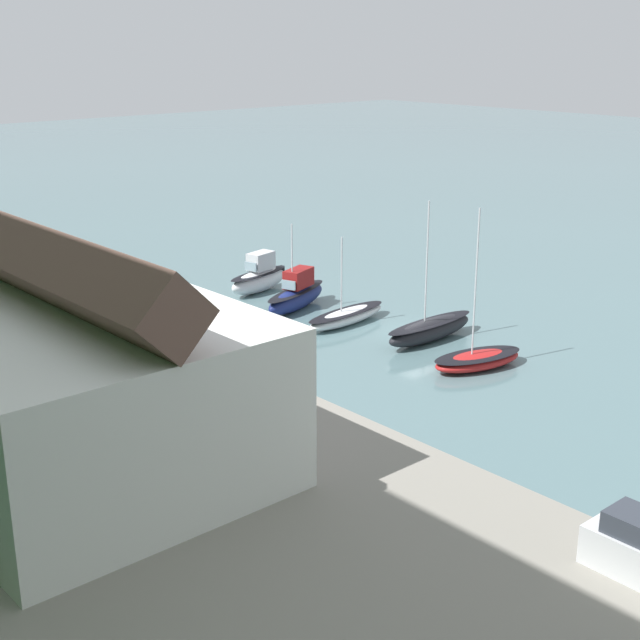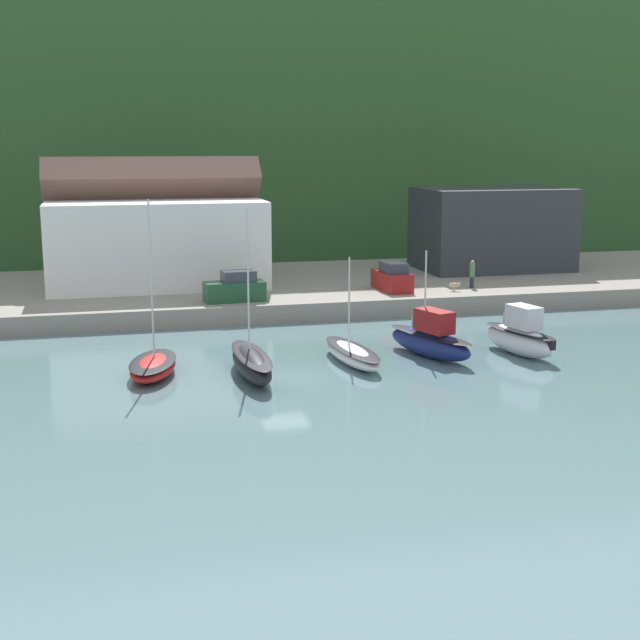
% 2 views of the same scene
% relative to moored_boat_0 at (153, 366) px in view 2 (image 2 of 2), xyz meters
% --- Properties ---
extents(ground_plane, '(320.00, 320.00, 0.00)m').
position_rel_moored_boat_0_xyz_m(ground_plane, '(6.80, -1.95, -0.53)').
color(ground_plane, slate).
extents(hillside_backdrop, '(240.00, 71.26, 32.47)m').
position_rel_moored_boat_0_xyz_m(hillside_backdrop, '(6.80, 77.00, 15.70)').
color(hillside_backdrop, '#335B2D').
rests_on(hillside_backdrop, ground_plane).
extents(quay_promenade, '(120.32, 21.28, 1.31)m').
position_rel_moored_boat_0_xyz_m(quay_promenade, '(6.80, 22.51, 0.12)').
color(quay_promenade, gray).
rests_on(quay_promenade, ground_plane).
extents(harbor_clubhouse, '(16.72, 12.20, 9.89)m').
position_rel_moored_boat_0_xyz_m(harbor_clubhouse, '(1.84, 24.07, 4.39)').
color(harbor_clubhouse, white).
rests_on(harbor_clubhouse, quay_promenade).
extents(yacht_club_building, '(12.65, 8.13, 7.05)m').
position_rel_moored_boat_0_xyz_m(yacht_club_building, '(30.91, 24.61, 4.30)').
color(yacht_club_building, '#2D3338').
rests_on(yacht_club_building, quay_promenade).
extents(moored_boat_0, '(3.63, 6.25, 9.43)m').
position_rel_moored_boat_0_xyz_m(moored_boat_0, '(0.00, 0.00, 0.00)').
color(moored_boat_0, red).
rests_on(moored_boat_0, ground_plane).
extents(moored_boat_1, '(1.82, 7.57, 9.00)m').
position_rel_moored_boat_0_xyz_m(moored_boat_1, '(5.08, -1.57, 0.24)').
color(moored_boat_1, black).
rests_on(moored_boat_1, ground_plane).
extents(moored_boat_2, '(2.45, 7.19, 6.02)m').
position_rel_moored_boat_0_xyz_m(moored_boat_2, '(11.13, -0.01, 0.01)').
color(moored_boat_2, white).
rests_on(moored_boat_2, ground_plane).
extents(moored_boat_3, '(3.84, 7.10, 6.20)m').
position_rel_moored_boat_0_xyz_m(moored_boat_3, '(15.95, 0.29, 0.53)').
color(moored_boat_3, navy).
rests_on(moored_boat_3, ground_plane).
extents(moored_boat_4, '(2.91, 6.22, 2.99)m').
position_rel_moored_boat_0_xyz_m(moored_boat_4, '(21.27, -0.49, 0.58)').
color(moored_boat_4, white).
rests_on(moored_boat_4, ground_plane).
extents(parked_car_1, '(4.33, 2.14, 2.16)m').
position_rel_moored_boat_0_xyz_m(parked_car_1, '(6.65, 14.15, 1.69)').
color(parked_car_1, '#1E4C2D').
rests_on(parked_car_1, quay_promenade).
extents(parked_car_2, '(2.10, 4.32, 2.16)m').
position_rel_moored_boat_0_xyz_m(parked_car_2, '(18.83, 15.84, 1.69)').
color(parked_car_2, maroon).
rests_on(parked_car_2, quay_promenade).
extents(person_on_quay, '(0.40, 0.40, 2.14)m').
position_rel_moored_boat_0_xyz_m(person_on_quay, '(25.15, 15.48, 1.88)').
color(person_on_quay, '#232838').
rests_on(person_on_quay, quay_promenade).
extents(dog_on_quay, '(0.87, 0.56, 0.68)m').
position_rel_moored_boat_0_xyz_m(dog_on_quay, '(23.27, 14.34, 1.23)').
color(dog_on_quay, tan).
rests_on(dog_on_quay, quay_promenade).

